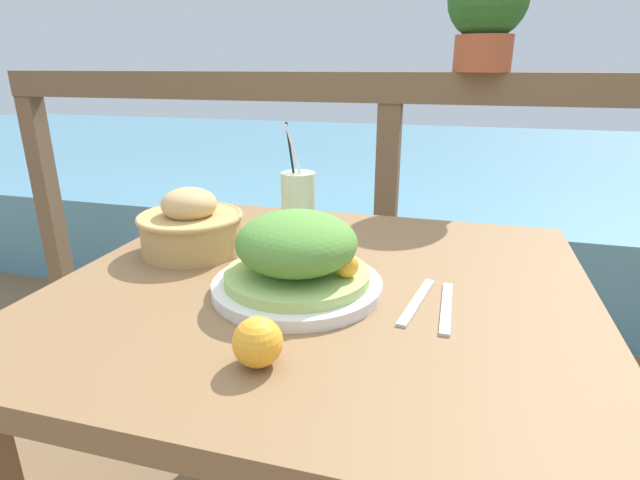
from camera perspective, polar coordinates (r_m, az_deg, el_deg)
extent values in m
cube|color=olive|center=(0.91, 0.37, -5.82)|extent=(0.92, 0.87, 0.04)
cube|color=olive|center=(1.53, -10.83, -11.46)|extent=(0.06, 0.06, 0.74)
cube|color=olive|center=(1.41, 21.22, -15.39)|extent=(0.06, 0.06, 0.74)
cube|color=brown|center=(1.60, 8.17, 16.88)|extent=(2.80, 0.08, 0.09)
cube|color=brown|center=(2.32, -28.21, 1.37)|extent=(0.07, 0.07, 1.03)
cube|color=brown|center=(1.72, 7.28, -2.18)|extent=(0.07, 0.07, 1.03)
cube|color=#568EA8|center=(4.19, 12.27, 6.44)|extent=(12.00, 4.00, 0.47)
cylinder|color=silver|center=(0.85, -2.61, -5.24)|extent=(0.29, 0.29, 0.02)
cylinder|color=#A8C66B|center=(0.85, -2.63, -4.08)|extent=(0.25, 0.25, 0.02)
ellipsoid|color=#568E38|center=(0.82, -2.69, -0.27)|extent=(0.20, 0.20, 0.10)
sphere|color=#F9A328|center=(0.81, 3.06, -2.92)|extent=(0.04, 0.04, 0.04)
sphere|color=#F9A328|center=(0.88, -7.57, -1.31)|extent=(0.04, 0.04, 0.04)
cylinder|color=beige|center=(1.14, -2.48, 4.29)|extent=(0.08, 0.08, 0.14)
cylinder|color=black|center=(1.12, -3.06, 7.75)|extent=(0.05, 0.04, 0.21)
cylinder|color=white|center=(1.11, -2.32, 7.69)|extent=(0.05, 0.04, 0.21)
cylinder|color=tan|center=(1.06, -14.45, 0.76)|extent=(0.20, 0.20, 0.08)
torus|color=tan|center=(1.05, -14.61, 2.60)|extent=(0.21, 0.21, 0.01)
ellipsoid|color=tan|center=(1.04, -14.73, 3.98)|extent=(0.11, 0.11, 0.07)
cylinder|color=#A34C2D|center=(1.59, 18.11, 19.58)|extent=(0.16, 0.16, 0.10)
cube|color=silver|center=(0.83, 11.01, -6.89)|extent=(0.05, 0.18, 0.00)
cube|color=silver|center=(0.82, 14.23, -7.46)|extent=(0.02, 0.18, 0.00)
sphere|color=#F9A328|center=(0.65, -7.14, -11.51)|extent=(0.07, 0.07, 0.07)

